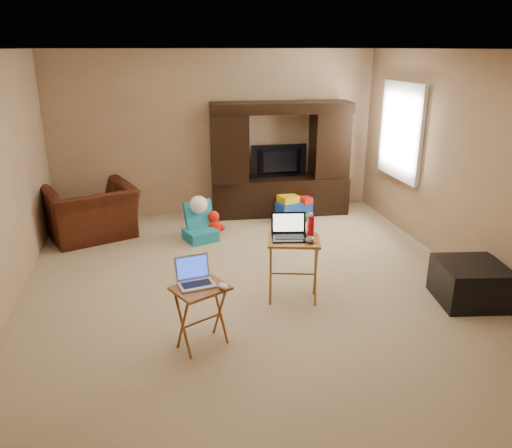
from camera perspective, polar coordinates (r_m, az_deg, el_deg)
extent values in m
plane|color=tan|center=(5.62, -0.43, -7.03)|extent=(5.50, 5.50, 0.00)
plane|color=silver|center=(5.03, -0.50, 19.37)|extent=(5.50, 5.50, 0.00)
plane|color=tan|center=(7.85, -4.54, 10.21)|extent=(5.00, 0.00, 5.00)
plane|color=tan|center=(2.71, 11.37, -8.74)|extent=(5.00, 0.00, 5.00)
plane|color=tan|center=(6.18, 23.05, 6.16)|extent=(0.00, 5.50, 5.50)
plane|color=white|center=(7.44, 16.37, 10.15)|extent=(0.00, 1.20, 1.20)
cube|color=white|center=(7.43, 16.23, 10.15)|extent=(0.06, 1.14, 1.34)
cube|color=black|center=(7.81, 2.78, 7.38)|extent=(2.17, 0.69, 1.74)
imported|color=black|center=(7.81, 2.79, 7.12)|extent=(0.89, 0.12, 0.51)
imported|color=#451A0E|center=(7.25, -18.31, 1.29)|extent=(1.40, 1.32, 0.73)
cube|color=black|center=(5.67, 23.28, -6.19)|extent=(0.75, 0.75, 0.42)
cube|color=brown|center=(4.47, -6.23, -10.49)|extent=(0.56, 0.52, 0.58)
cube|color=#955B24|center=(5.20, 4.25, -5.24)|extent=(0.61, 0.54, 0.68)
cube|color=#A9A9AE|center=(4.30, -6.87, -5.60)|extent=(0.34, 0.31, 0.24)
cube|color=black|center=(5.03, 3.88, -0.42)|extent=(0.40, 0.35, 0.24)
ellipsoid|color=silver|center=(4.27, -3.79, -7.10)|extent=(0.12, 0.14, 0.05)
ellipsoid|color=#3C3B40|center=(4.98, 6.18, -1.81)|extent=(0.13, 0.16, 0.06)
cylinder|color=red|center=(5.16, 6.27, -0.16)|extent=(0.07, 0.07, 0.21)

